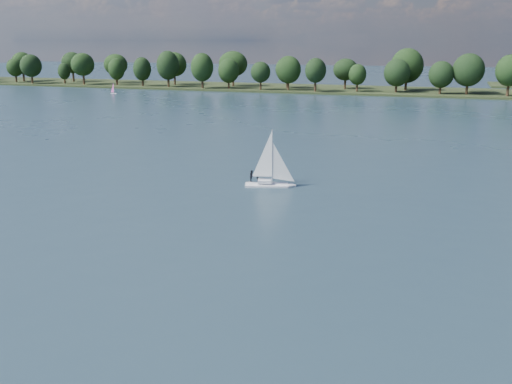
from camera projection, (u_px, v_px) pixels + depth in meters
ground at (286, 133)px, 123.01m from camera, size 700.00×700.00×0.00m
far_shore at (361, 91)px, 225.73m from camera, size 660.00×40.00×1.50m
sailboat at (267, 170)px, 77.56m from camera, size 6.55×3.52×8.31m
dinghy_pink at (114, 91)px, 214.36m from camera, size 2.72×1.26×4.23m
treeline at (356, 71)px, 220.59m from camera, size 562.55×73.42×17.77m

